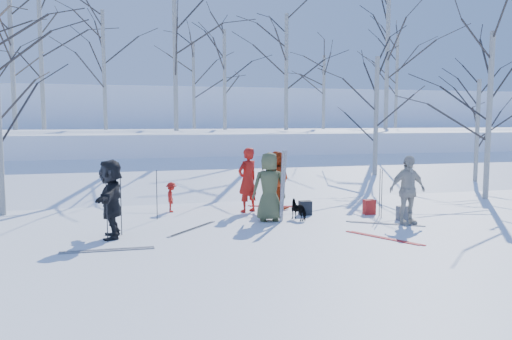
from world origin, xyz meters
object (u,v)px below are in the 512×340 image
object	(u,v)px
skier_olive_center	(269,187)
backpack_grey	(403,213)
skier_cream_east	(407,190)
backpack_red	(369,207)
skier_red_north	(248,180)
dog	(299,209)
skier_red_seated	(171,197)
skier_redor_behind	(276,180)
backpack_dark	(305,208)
skier_grey_west	(111,199)

from	to	relation	value
skier_olive_center	backpack_grey	size ratio (longest dim) A/B	4.86
skier_cream_east	backpack_red	xyz separation A→B (m)	(-0.29, 1.49, -0.68)
skier_red_north	dog	size ratio (longest dim) A/B	2.92
dog	skier_cream_east	bearing A→B (deg)	127.69
skier_red_seated	backpack_red	bearing A→B (deg)	-103.04
skier_redor_behind	skier_red_seated	bearing A→B (deg)	38.63
skier_red_seated	backpack_grey	xyz separation A→B (m)	(5.91, -2.77, -0.25)
skier_red_north	skier_red_seated	size ratio (longest dim) A/B	2.14
skier_cream_east	backpack_grey	size ratio (longest dim) A/B	4.70
skier_cream_east	backpack_dark	xyz separation A→B (m)	(-2.09, 1.87, -0.69)
skier_red_north	skier_grey_west	xyz separation A→B (m)	(-3.77, -2.34, -0.04)
dog	skier_red_north	bearing A→B (deg)	-77.40
skier_red_north	dog	xyz separation A→B (m)	(1.09, -1.44, -0.67)
skier_grey_west	dog	bearing A→B (deg)	103.55
skier_red_seated	skier_cream_east	xyz separation A→B (m)	(5.72, -3.28, 0.45)
skier_redor_behind	skier_red_seated	xyz separation A→B (m)	(-3.12, 0.26, -0.43)
skier_cream_east	backpack_dark	world-z (taller)	skier_cream_east
backpack_red	backpack_grey	distance (m)	1.10
skier_redor_behind	backpack_dark	xyz separation A→B (m)	(0.52, -1.14, -0.68)
skier_olive_center	dog	xyz separation A→B (m)	(0.84, -0.01, -0.65)
skier_red_north	dog	world-z (taller)	skier_red_north
skier_red_north	skier_redor_behind	size ratio (longest dim) A/B	1.08
skier_olive_center	skier_cream_east	bearing A→B (deg)	167.80
skier_cream_east	skier_red_north	bearing A→B (deg)	137.72
skier_red_north	backpack_red	xyz separation A→B (m)	(3.28, -1.24, -0.73)
skier_red_seated	backpack_grey	distance (m)	6.54
dog	backpack_red	xyz separation A→B (m)	(2.19, 0.19, -0.06)
skier_olive_center	skier_grey_west	world-z (taller)	skier_olive_center
skier_red_north	skier_cream_east	bearing A→B (deg)	113.93
skier_cream_east	dog	bearing A→B (deg)	147.52
skier_red_north	backpack_red	world-z (taller)	skier_red_north
backpack_red	backpack_grey	xyz separation A→B (m)	(0.48, -0.99, -0.02)
skier_red_seated	backpack_red	world-z (taller)	skier_red_seated
skier_red_seated	backpack_dark	xyz separation A→B (m)	(3.63, -1.41, -0.24)
skier_grey_west	backpack_grey	xyz separation A→B (m)	(7.53, 0.11, -0.71)
skier_redor_behind	skier_red_seated	size ratio (longest dim) A/B	1.98
skier_redor_behind	dog	xyz separation A→B (m)	(0.13, -1.71, -0.60)
skier_red_north	skier_grey_west	bearing A→B (deg)	3.21
skier_red_north	backpack_grey	xyz separation A→B (m)	(3.75, -2.23, -0.75)
skier_redor_behind	backpack_dark	size ratio (longest dim) A/B	4.38
skier_olive_center	skier_cream_east	size ratio (longest dim) A/B	1.03
skier_red_seated	skier_cream_east	distance (m)	6.61
backpack_dark	backpack_grey	bearing A→B (deg)	-30.88
skier_redor_behind	backpack_red	world-z (taller)	skier_redor_behind
skier_red_north	backpack_red	distance (m)	3.58
skier_red_seated	skier_redor_behind	bearing A→B (deg)	-89.71
backpack_red	skier_redor_behind	bearing A→B (deg)	146.74
skier_redor_behind	backpack_grey	distance (m)	3.82
skier_grey_west	backpack_grey	size ratio (longest dim) A/B	4.74
skier_grey_west	backpack_red	world-z (taller)	skier_grey_west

